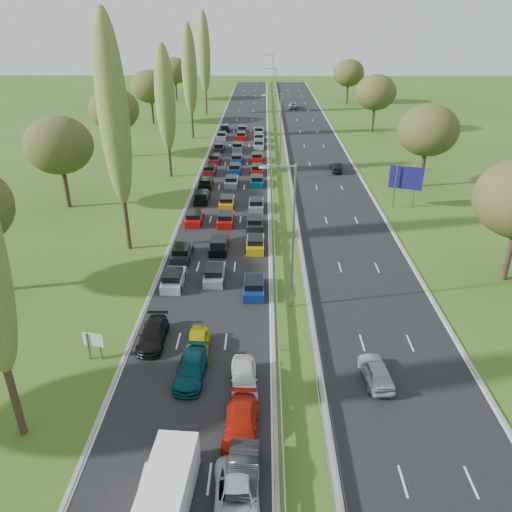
{
  "coord_description": "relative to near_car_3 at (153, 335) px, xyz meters",
  "views": [
    {
      "loc": [
        2.22,
        7.91,
        21.75
      ],
      "look_at": [
        1.54,
        49.3,
        1.5
      ],
      "focal_mm": 35.0,
      "sensor_mm": 36.0,
      "label": 1
    }
  ],
  "objects": [
    {
      "name": "poplar_row",
      "position": [
        -5.72,
        30.33,
        11.71
      ],
      "size": [
        2.8,
        127.8,
        22.44
      ],
      "color": "#2D2116",
      "rests_on": "ground"
    },
    {
      "name": "woodland_right",
      "position": [
        29.78,
        28.83,
        7.0
      ],
      "size": [
        8.0,
        153.0,
        11.1
      ],
      "color": "#2D2116",
      "rests_on": "ground"
    },
    {
      "name": "far_carriageway",
      "position": [
        17.03,
        44.67,
        -0.68
      ],
      "size": [
        10.5,
        215.0,
        0.04
      ],
      "primitive_type": "cube",
      "color": "black",
      "rests_on": "ground"
    },
    {
      "name": "far_car_0",
      "position": [
        15.42,
        -3.94,
        0.04
      ],
      "size": [
        1.98,
        4.2,
        1.39
      ],
      "primitive_type": "imported",
      "rotation": [
        0.0,
        0.0,
        3.23
      ],
      "color": "#A3A8AD",
      "rests_on": "far_carriageway"
    },
    {
      "name": "near_car_10",
      "position": [
        6.81,
        -13.56,
        0.03
      ],
      "size": [
        2.51,
        5.05,
        1.37
      ],
      "primitive_type": "imported",
      "rotation": [
        0.0,
        0.0,
        0.05
      ],
      "color": "#ADB0B7",
      "rests_on": "near_carriageway"
    },
    {
      "name": "near_car_12",
      "position": [
        6.81,
        -4.69,
        0.05
      ],
      "size": [
        1.95,
        4.27,
        1.42
      ],
      "primitive_type": "imported",
      "rotation": [
        0.0,
        0.0,
        0.07
      ],
      "color": "silver",
      "rests_on": "near_carriageway"
    },
    {
      "name": "traffic_queue_fill",
      "position": [
        3.53,
        39.79,
        -0.24
      ],
      "size": [
        9.08,
        68.86,
        0.8
      ],
      "color": "#B2B7BC",
      "rests_on": "ground"
    },
    {
      "name": "white_van_rear",
      "position": [
        3.48,
        -13.09,
        0.43
      ],
      "size": [
        2.11,
        5.39,
        2.17
      ],
      "rotation": [
        0.0,
        0.0,
        -0.07
      ],
      "color": "white",
      "rests_on": "near_carriageway"
    },
    {
      "name": "near_carriageway",
      "position": [
        3.53,
        44.67,
        -0.68
      ],
      "size": [
        10.5,
        215.0,
        0.04
      ],
      "primitive_type": "cube",
      "color": "black",
      "rests_on": "ground"
    },
    {
      "name": "far_car_2",
      "position": [
        15.28,
        99.56,
        0.08
      ],
      "size": [
        2.74,
        5.44,
        1.47
      ],
      "primitive_type": "imported",
      "rotation": [
        0.0,
        0.0,
        3.08
      ],
      "color": "gray",
      "rests_on": "far_carriageway"
    },
    {
      "name": "info_sign",
      "position": [
        -3.62,
        -1.99,
        0.69
      ],
      "size": [
        1.49,
        0.38,
        2.1
      ],
      "color": "gray",
      "rests_on": "ground"
    },
    {
      "name": "central_reservation",
      "position": [
        10.28,
        44.67,
        -0.13
      ],
      "size": [
        2.36,
        215.0,
        0.32
      ],
      "color": "gray",
      "rests_on": "ground"
    },
    {
      "name": "near_car_7",
      "position": [
        3.31,
        -3.86,
        0.01
      ],
      "size": [
        2.12,
        4.68,
        1.33
      ],
      "primitive_type": "imported",
      "rotation": [
        0.0,
        0.0,
        -0.06
      ],
      "color": "#043944",
      "rests_on": "near_carriageway"
    },
    {
      "name": "far_car_1",
      "position": [
        18.94,
        44.04,
        0.02
      ],
      "size": [
        1.45,
        4.13,
        1.36
      ],
      "primitive_type": "imported",
      "rotation": [
        0.0,
        0.0,
        3.14
      ],
      "color": "black",
      "rests_on": "far_carriageway"
    },
    {
      "name": "lamp_columns",
      "position": [
        10.28,
        40.17,
        5.32
      ],
      "size": [
        0.18,
        140.18,
        12.0
      ],
      "color": "gray",
      "rests_on": "ground"
    },
    {
      "name": "near_car_8",
      "position": [
        3.45,
        -1.06,
        -0.0
      ],
      "size": [
        1.75,
        3.91,
        1.31
      ],
      "primitive_type": "imported",
      "rotation": [
        0.0,
        0.0,
        0.06
      ],
      "color": "#B9B40C",
      "rests_on": "near_carriageway"
    },
    {
      "name": "near_car_3",
      "position": [
        0.0,
        0.0,
        0.0
      ],
      "size": [
        1.87,
        4.54,
        1.31
      ],
      "primitive_type": "imported",
      "rotation": [
        0.0,
        0.0,
        0.01
      ],
      "color": "black",
      "rests_on": "near_carriageway"
    },
    {
      "name": "direction_sign",
      "position": [
        25.18,
        28.57,
        2.89
      ],
      "size": [
        3.79,
        1.46,
        5.2
      ],
      "color": "gray",
      "rests_on": "ground"
    },
    {
      "name": "near_car_9",
      "position": [
        7.05,
        -12.23,
        0.07
      ],
      "size": [
        1.65,
        4.46,
        1.46
      ],
      "primitive_type": "imported",
      "rotation": [
        0.0,
        0.0,
        -0.02
      ],
      "color": "black",
      "rests_on": "near_carriageway"
    },
    {
      "name": "woodland_left",
      "position": [
        -16.22,
        24.79,
        7.0
      ],
      "size": [
        8.0,
        166.0,
        11.1
      ],
      "color": "#2D2116",
      "rests_on": "ground"
    },
    {
      "name": "ground",
      "position": [
        10.28,
        42.17,
        -0.68
      ],
      "size": [
        260.0,
        260.0,
        0.0
      ],
      "primitive_type": "plane",
      "color": "#31531A",
      "rests_on": "ground"
    },
    {
      "name": "near_car_11",
      "position": [
        6.79,
        -8.66,
        0.02
      ],
      "size": [
        2.09,
        4.74,
        1.35
      ],
      "primitive_type": "imported",
      "rotation": [
        0.0,
        0.0,
        -0.04
      ],
      "color": "#B6190B",
      "rests_on": "near_carriageway"
    }
  ]
}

